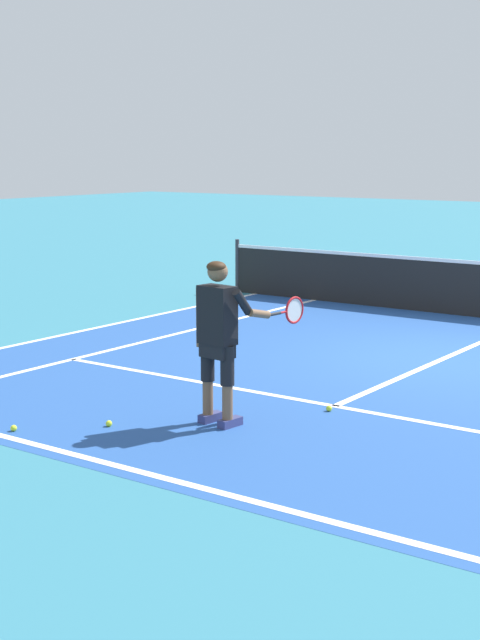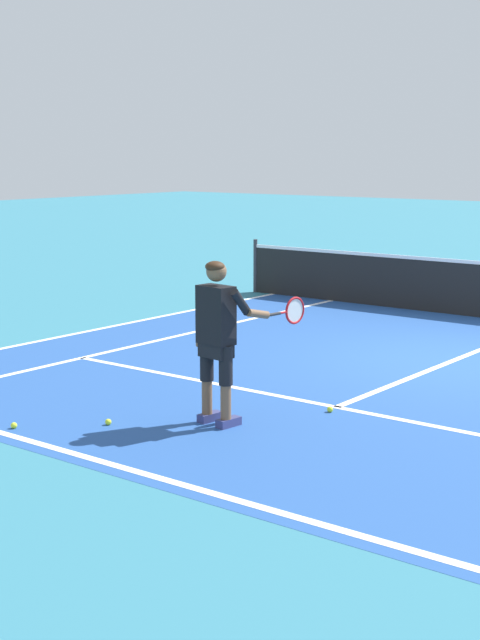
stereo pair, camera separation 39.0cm
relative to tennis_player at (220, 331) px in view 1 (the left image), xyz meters
name	(u,v)px [view 1 (the left image)]	position (x,y,z in m)	size (l,w,h in m)	color
ground_plane	(445,358)	(0.62, 4.35, -0.99)	(80.00, 80.00, 0.00)	teal
court_inner_surface	(404,376)	(0.62, 3.06, -0.99)	(10.98, 9.70, 0.00)	#234C93
line_baseline	(168,479)	(0.62, -1.59, -0.99)	(10.98, 0.10, 0.01)	white
line_service	(335,406)	(0.62, 1.31, -0.99)	(8.23, 0.10, 0.01)	white
line_centre_service	(450,356)	(0.62, 4.51, -0.99)	(0.10, 6.40, 0.01)	white
line_singles_left	(156,339)	(-3.49, 3.06, -0.99)	(0.10, 9.30, 0.01)	white
line_doubles_left	(91,329)	(-4.87, 3.06, -0.99)	(0.10, 9.30, 0.01)	white
tennis_player	(220,331)	(0.00, 0.00, 0.00)	(0.73, 1.09, 1.71)	navy
tennis_ball_near_feet	(329,408)	(0.67, 1.09, -0.96)	(0.07, 0.07, 0.07)	#CCE02D
tennis_ball_by_baseline	(109,424)	(-0.89, -0.73, -0.96)	(0.07, 0.07, 0.07)	#CCE02D
tennis_ball_mid_court	(14,428)	(-1.56, -1.41, -0.96)	(0.07, 0.07, 0.07)	#CCE02D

